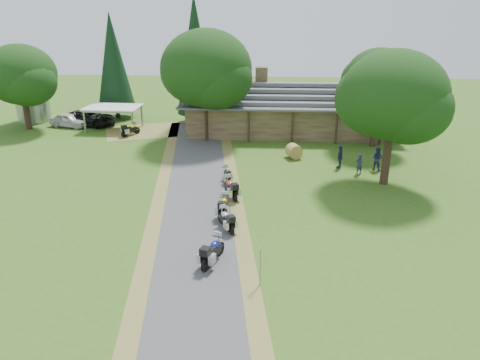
# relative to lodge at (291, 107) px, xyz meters

# --- Properties ---
(ground) EXTENTS (120.00, 120.00, 0.00)m
(ground) POSITION_rel_lodge_xyz_m (-6.00, -24.00, -2.45)
(ground) COLOR #375B19
(ground) RESTS_ON ground
(driveway) EXTENTS (51.95, 51.95, 0.00)m
(driveway) POSITION_rel_lodge_xyz_m (-6.50, -20.00, -2.45)
(driveway) COLOR #3E3E41
(driveway) RESTS_ON ground
(lodge) EXTENTS (21.40, 9.40, 4.90)m
(lodge) POSITION_rel_lodge_xyz_m (0.00, 0.00, 0.00)
(lodge) COLOR brown
(lodge) RESTS_ON ground
(silo) EXTENTS (3.62, 3.62, 7.09)m
(silo) POSITION_rel_lodge_xyz_m (-27.84, 2.36, 1.10)
(silo) COLOR gray
(silo) RESTS_ON ground
(carport) EXTENTS (5.55, 3.81, 2.35)m
(carport) POSITION_rel_lodge_xyz_m (-17.94, -0.68, -1.27)
(carport) COLOR silver
(carport) RESTS_ON ground
(car_white_sedan) EXTENTS (3.67, 5.84, 1.81)m
(car_white_sedan) POSITION_rel_lodge_xyz_m (-22.94, 0.03, -1.55)
(car_white_sedan) COLOR silver
(car_white_sedan) RESTS_ON ground
(car_dark_suv) EXTENTS (3.93, 6.70, 2.41)m
(car_dark_suv) POSITION_rel_lodge_xyz_m (-21.10, 0.77, -1.25)
(car_dark_suv) COLOR black
(car_dark_suv) RESTS_ON ground
(motorcycle_row_a) EXTENTS (1.34, 2.21, 1.44)m
(motorcycle_row_a) POSITION_rel_lodge_xyz_m (-4.78, -26.04, -1.73)
(motorcycle_row_a) COLOR navy
(motorcycle_row_a) RESTS_ON ground
(motorcycle_row_b) EXTENTS (1.43, 1.97, 1.30)m
(motorcycle_row_b) POSITION_rel_lodge_xyz_m (-4.46, -22.28, -1.80)
(motorcycle_row_b) COLOR #B3B5BB
(motorcycle_row_b) RESTS_ON ground
(motorcycle_row_c) EXTENTS (0.76, 1.98, 1.33)m
(motorcycle_row_c) POSITION_rel_lodge_xyz_m (-4.79, -20.38, -1.78)
(motorcycle_row_c) COLOR #BF9102
(motorcycle_row_c) RESTS_ON ground
(motorcycle_row_d) EXTENTS (1.44, 2.19, 1.43)m
(motorcycle_row_d) POSITION_rel_lodge_xyz_m (-4.58, -17.59, -1.73)
(motorcycle_row_d) COLOR #CA3F21
(motorcycle_row_d) RESTS_ON ground
(motorcycle_row_e) EXTENTS (0.96, 1.79, 1.16)m
(motorcycle_row_e) POSITION_rel_lodge_xyz_m (-5.10, -14.73, -1.87)
(motorcycle_row_e) COLOR black
(motorcycle_row_e) RESTS_ON ground
(motorcycle_carport_a) EXTENTS (1.63, 2.02, 1.36)m
(motorcycle_carport_a) POSITION_rel_lodge_xyz_m (-15.61, -2.93, -1.77)
(motorcycle_carport_a) COLOR gold
(motorcycle_carport_a) RESTS_ON ground
(person_a) EXTENTS (0.66, 0.60, 1.89)m
(person_a) POSITION_rel_lodge_xyz_m (4.75, -12.46, -1.50)
(person_a) COLOR #2B2F52
(person_a) RESTS_ON ground
(person_b) EXTENTS (0.78, 0.75, 2.22)m
(person_b) POSITION_rel_lodge_xyz_m (6.28, -11.45, -1.34)
(person_b) COLOR #2B2F52
(person_b) RESTS_ON ground
(person_c) EXTENTS (0.65, 0.75, 2.19)m
(person_c) POSITION_rel_lodge_xyz_m (3.48, -11.18, -1.35)
(person_c) COLOR #2B2F52
(person_c) RESTS_ON ground
(hay_bale) EXTENTS (1.48, 1.42, 1.18)m
(hay_bale) POSITION_rel_lodge_xyz_m (-0.00, -8.89, -1.86)
(hay_bale) COLOR olive
(hay_bale) RESTS_ON ground
(sign_post) EXTENTS (0.35, 0.06, 1.96)m
(sign_post) POSITION_rel_lodge_xyz_m (-2.37, -27.89, -1.47)
(sign_post) COLOR gray
(sign_post) RESTS_ON ground
(oak_lodge_left) EXTENTS (8.29, 8.29, 10.70)m
(oak_lodge_left) POSITION_rel_lodge_xyz_m (-7.92, -3.71, 2.90)
(oak_lodge_left) COLOR #153610
(oak_lodge_left) RESTS_ON ground
(oak_lodge_right) EXTENTS (5.81, 5.81, 10.03)m
(oak_lodge_right) POSITION_rel_lodge_xyz_m (7.24, -5.04, 2.56)
(oak_lodge_right) COLOR #153610
(oak_lodge_right) RESTS_ON ground
(oak_driveway) EXTENTS (7.21, 7.21, 10.34)m
(oak_driveway) POSITION_rel_lodge_xyz_m (6.23, -14.36, 2.72)
(oak_driveway) COLOR #153610
(oak_driveway) RESTS_ON ground
(oak_silo) EXTENTS (6.97, 6.97, 8.93)m
(oak_silo) POSITION_rel_lodge_xyz_m (-26.79, -1.08, 2.02)
(oak_silo) COLOR #153610
(oak_silo) RESTS_ON ground
(cedar_near) EXTENTS (4.17, 4.17, 13.12)m
(cedar_near) POSITION_rel_lodge_xyz_m (-9.88, 2.69, 4.11)
(cedar_near) COLOR black
(cedar_near) RESTS_ON ground
(cedar_far) EXTENTS (4.12, 4.12, 11.37)m
(cedar_far) POSITION_rel_lodge_xyz_m (-19.16, 4.38, 3.23)
(cedar_far) COLOR black
(cedar_far) RESTS_ON ground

